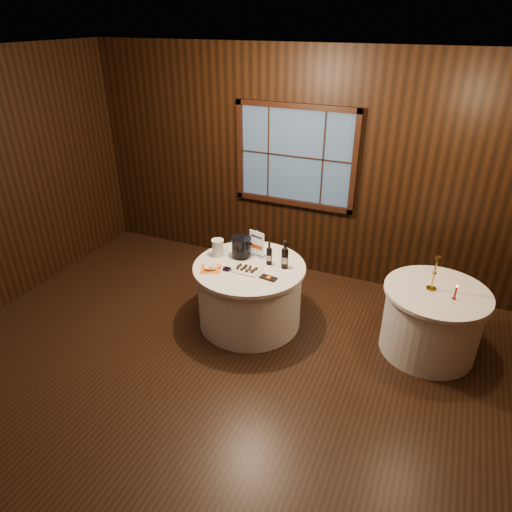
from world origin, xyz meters
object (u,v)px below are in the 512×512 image
at_px(port_bottle_right, 285,256).
at_px(brass_candlestick, 433,278).
at_px(side_table, 431,321).
at_px(sign_stand, 257,247).
at_px(grape_bunch, 227,269).
at_px(port_bottle_left, 269,255).
at_px(chocolate_box, 268,278).
at_px(ice_bucket, 241,247).
at_px(cracker_bowl, 211,267).
at_px(glass_pitcher, 218,248).
at_px(chocolate_plate, 246,269).
at_px(main_table, 250,294).
at_px(red_candle, 455,294).

bearing_deg(port_bottle_right, brass_candlestick, -9.50).
height_order(side_table, brass_candlestick, brass_candlestick).
bearing_deg(port_bottle_right, sign_stand, 145.23).
bearing_deg(sign_stand, grape_bunch, -96.30).
relative_size(port_bottle_left, brass_candlestick, 0.73).
xyz_separation_m(side_table, chocolate_box, (-1.69, -0.48, 0.39)).
bearing_deg(brass_candlestick, ice_bucket, -176.30).
relative_size(chocolate_box, brass_candlestick, 0.48).
distance_m(grape_bunch, brass_candlestick, 2.17).
distance_m(ice_bucket, cracker_bowl, 0.46).
bearing_deg(brass_candlestick, side_table, 5.47).
distance_m(glass_pitcher, brass_candlestick, 2.38).
bearing_deg(glass_pitcher, chocolate_plate, -39.20).
bearing_deg(port_bottle_left, main_table, -161.87).
distance_m(grape_bunch, glass_pitcher, 0.38).
xyz_separation_m(port_bottle_right, red_candle, (1.78, 0.08, -0.08)).
distance_m(main_table, port_bottle_left, 0.55).
relative_size(chocolate_plate, grape_bunch, 1.77).
height_order(glass_pitcher, cracker_bowl, glass_pitcher).
bearing_deg(ice_bucket, sign_stand, 28.39).
bearing_deg(cracker_bowl, chocolate_plate, 17.80).
relative_size(sign_stand, brass_candlestick, 0.86).
distance_m(main_table, glass_pitcher, 0.66).
bearing_deg(port_bottle_right, port_bottle_left, 161.34).
height_order(side_table, chocolate_box, chocolate_box).
bearing_deg(side_table, red_candle, -34.06).
bearing_deg(grape_bunch, sign_stand, 69.16).
height_order(ice_bucket, glass_pitcher, ice_bucket).
bearing_deg(grape_bunch, chocolate_box, 2.65).
bearing_deg(chocolate_plate, chocolate_box, -10.97).
bearing_deg(sign_stand, ice_bucket, -137.07).
height_order(grape_bunch, glass_pitcher, glass_pitcher).
bearing_deg(red_candle, chocolate_box, -168.74).
distance_m(grape_bunch, red_candle, 2.37).
xyz_separation_m(port_bottle_left, ice_bucket, (-0.36, 0.03, 0.01)).
xyz_separation_m(port_bottle_right, brass_candlestick, (1.55, 0.18, -0.01)).
distance_m(main_table, port_bottle_right, 0.66).
height_order(glass_pitcher, red_candle, glass_pitcher).
xyz_separation_m(ice_bucket, brass_candlestick, (2.11, 0.14, 0.01)).
xyz_separation_m(port_bottle_right, cracker_bowl, (-0.75, -0.36, -0.12)).
bearing_deg(port_bottle_right, cracker_bowl, -170.34).
distance_m(chocolate_box, cracker_bowl, 0.67).
bearing_deg(sign_stand, chocolate_box, -38.84).
distance_m(sign_stand, brass_candlestick, 1.94).
bearing_deg(port_bottle_left, ice_bucket, 159.79).
bearing_deg(cracker_bowl, port_bottle_left, 33.55).
bearing_deg(port_bottle_left, chocolate_box, -83.81).
height_order(port_bottle_right, red_candle, port_bottle_right).
bearing_deg(glass_pitcher, side_table, -11.06).
bearing_deg(main_table, ice_bucket, 137.94).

